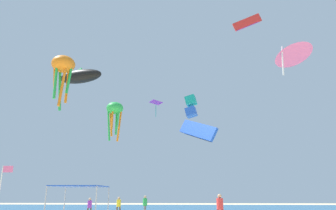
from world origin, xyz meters
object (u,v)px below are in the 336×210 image
(person_central, at_px, (220,206))
(kite_inflatable_black, at_px, (80,76))
(person_leftmost, at_px, (145,203))
(kite_box_teal, at_px, (191,106))
(banner_flag, at_px, (1,191))
(kite_octopus_green, at_px, (115,110))
(kite_diamond_purple, at_px, (156,103))
(person_rightmost, at_px, (90,205))
(canopy_tent, at_px, (80,187))
(kite_octopus_orange, at_px, (63,67))
(person_near_tent, at_px, (119,204))
(kite_delta_pink, at_px, (292,53))
(kite_parafoil_red, at_px, (247,23))
(kite_parafoil_blue, at_px, (198,130))

(person_central, xyz_separation_m, kite_inflatable_black, (-15.45, 14.22, 15.26))
(person_leftmost, xyz_separation_m, kite_box_teal, (4.62, -1.73, 9.25))
(banner_flag, xyz_separation_m, kite_octopus_green, (2.64, 14.55, 8.37))
(kite_diamond_purple, relative_size, kite_octopus_green, 0.54)
(person_rightmost, bearing_deg, person_central, 112.77)
(person_leftmost, relative_size, banner_flag, 0.52)
(canopy_tent, distance_m, kite_inflatable_black, 21.39)
(person_leftmost, distance_m, kite_octopus_orange, 16.90)
(person_near_tent, relative_size, banner_flag, 0.49)
(person_leftmost, bearing_deg, kite_delta_pink, 102.33)
(person_rightmost, relative_size, kite_octopus_orange, 0.27)
(banner_flag, distance_m, kite_diamond_purple, 29.12)
(canopy_tent, bearing_deg, banner_flag, -120.00)
(canopy_tent, distance_m, banner_flag, 5.51)
(banner_flag, bearing_deg, kite_inflatable_black, 99.19)
(kite_octopus_green, bearing_deg, kite_delta_pink, -74.38)
(kite_parafoil_red, xyz_separation_m, kite_inflatable_black, (-21.18, 1.50, -6.20))
(kite_octopus_green, bearing_deg, canopy_tent, -168.67)
(person_near_tent, height_order, person_leftmost, person_leftmost)
(canopy_tent, height_order, kite_parafoil_red, kite_parafoil_red)
(person_rightmost, xyz_separation_m, kite_inflatable_black, (-4.61, 7.90, 15.45))
(kite_parafoil_red, bearing_deg, kite_diamond_purple, -25.54)
(person_leftmost, height_order, kite_octopus_green, kite_octopus_green)
(kite_diamond_purple, bearing_deg, canopy_tent, -38.50)
(kite_box_teal, relative_size, kite_octopus_green, 0.55)
(kite_parafoil_blue, bearing_deg, kite_octopus_green, -85.85)
(kite_parafoil_red, relative_size, kite_octopus_orange, 0.61)
(person_near_tent, xyz_separation_m, person_rightmost, (-2.17, -2.14, -0.04))
(kite_delta_pink, bearing_deg, person_rightmost, 158.44)
(person_leftmost, height_order, person_rightmost, person_leftmost)
(person_central, distance_m, person_rightmost, 12.55)
(canopy_tent, bearing_deg, kite_parafoil_blue, 65.10)
(kite_octopus_orange, xyz_separation_m, kite_box_teal, (13.76, -0.93, -4.93))
(person_rightmost, height_order, kite_diamond_purple, kite_diamond_purple)
(person_rightmost, bearing_deg, kite_diamond_purple, -145.28)
(person_near_tent, height_order, kite_box_teal, kite_box_teal)
(kite_delta_pink, bearing_deg, kite_parafoil_blue, 109.53)
(kite_inflatable_black, relative_size, kite_box_teal, 2.82)
(person_leftmost, relative_size, kite_parafoil_red, 0.49)
(kite_parafoil_red, height_order, kite_octopus_green, kite_parafoil_red)
(person_near_tent, height_order, kite_octopus_orange, kite_octopus_orange)
(person_leftmost, xyz_separation_m, kite_delta_pink, (16.33, 1.49, 16.33))
(person_central, distance_m, kite_parafoil_blue, 20.74)
(kite_inflatable_black, height_order, kite_parafoil_blue, kite_inflatable_black)
(person_leftmost, bearing_deg, person_rightmost, -50.60)
(kite_parafoil_blue, bearing_deg, kite_diamond_purple, -146.58)
(banner_flag, bearing_deg, kite_box_teal, 50.79)
(person_leftmost, relative_size, person_central, 0.93)
(kite_octopus_orange, distance_m, kite_inflatable_black, 5.91)
(kite_parafoil_red, xyz_separation_m, kite_octopus_orange, (-21.12, -4.30, -7.35))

